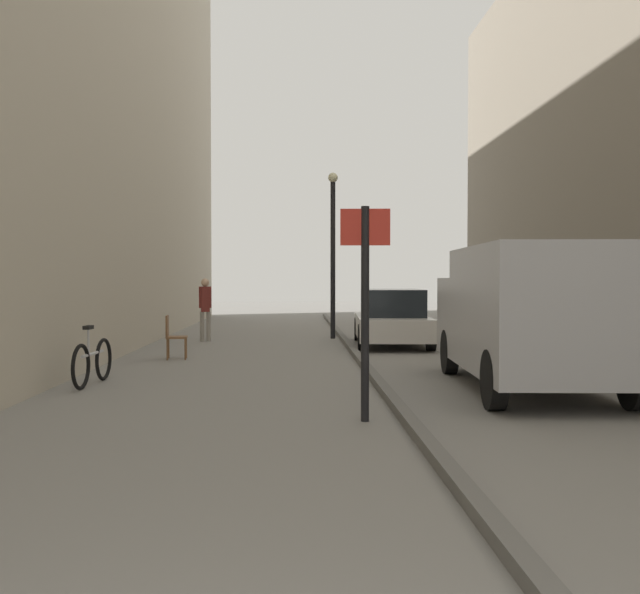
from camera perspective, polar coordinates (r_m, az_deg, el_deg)
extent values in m
plane|color=gray|center=(13.26, -3.01, -6.03)|extent=(80.00, 80.00, 0.00)
cube|color=#615F5B|center=(13.32, 3.84, -5.74)|extent=(0.16, 40.00, 0.12)
cylinder|color=gray|center=(20.11, -8.80, -2.32)|extent=(0.12, 0.12, 0.81)
cylinder|color=gray|center=(20.09, -9.29, -2.32)|extent=(0.12, 0.12, 0.81)
cube|color=maroon|center=(20.06, -9.06, -0.17)|extent=(0.27, 0.24, 0.69)
cylinder|color=maroon|center=(20.08, -8.71, -0.02)|extent=(0.10, 0.10, 0.59)
cylinder|color=maroon|center=(20.05, -9.41, -0.02)|extent=(0.10, 0.10, 0.59)
sphere|color=tan|center=(20.05, -9.06, 1.14)|extent=(0.23, 0.23, 0.23)
cube|color=#B7B7BC|center=(11.06, 16.94, -0.96)|extent=(2.22, 3.83, 1.87)
cube|color=#B7B7BC|center=(13.58, 13.93, -1.49)|extent=(2.11, 1.56, 1.40)
cube|color=black|center=(14.07, 13.47, -0.13)|extent=(1.71, 0.13, 0.62)
cylinder|color=black|center=(13.32, 10.20, -4.29)|extent=(0.26, 0.81, 0.80)
cylinder|color=black|center=(13.73, 17.79, -4.16)|extent=(0.26, 0.81, 0.80)
cylinder|color=black|center=(9.79, 13.60, -6.38)|extent=(0.26, 0.81, 0.80)
cylinder|color=black|center=(10.34, 23.62, -6.05)|extent=(0.26, 0.81, 0.80)
cube|color=silver|center=(18.76, 5.69, -2.31)|extent=(2.02, 4.29, 0.55)
cube|color=black|center=(18.73, 5.70, -0.43)|extent=(1.64, 2.60, 0.68)
cylinder|color=black|center=(20.15, 3.04, -2.54)|extent=(0.23, 0.65, 0.64)
cylinder|color=black|center=(20.27, 7.68, -2.53)|extent=(0.23, 0.65, 0.64)
cylinder|color=black|center=(17.30, 3.36, -3.20)|extent=(0.23, 0.65, 0.64)
cylinder|color=black|center=(17.44, 8.76, -3.18)|extent=(0.23, 0.65, 0.64)
cylinder|color=black|center=(8.72, 3.58, -1.36)|extent=(0.10, 0.10, 2.60)
cube|color=red|center=(8.73, 3.59, 5.54)|extent=(0.60, 0.07, 0.44)
cylinder|color=black|center=(20.72, 1.03, 2.91)|extent=(0.14, 0.14, 4.50)
sphere|color=beige|center=(20.91, 1.03, 9.42)|extent=(0.28, 0.28, 0.28)
torus|color=black|center=(12.81, -16.73, -4.73)|extent=(0.11, 0.72, 0.72)
torus|color=black|center=(11.82, -18.37, -5.26)|extent=(0.11, 0.72, 0.72)
cylinder|color=#B7B7BC|center=(12.30, -17.52, -4.29)|extent=(0.12, 0.95, 0.05)
cylinder|color=#B7B7BC|center=(12.10, -17.83, -3.34)|extent=(0.04, 0.04, 0.40)
cube|color=black|center=(12.08, -17.84, -2.30)|extent=(0.12, 0.25, 0.06)
cylinder|color=brown|center=(15.96, -10.53, -3.96)|extent=(0.04, 0.04, 0.45)
cylinder|color=brown|center=(15.59, -10.60, -4.09)|extent=(0.04, 0.04, 0.45)
cylinder|color=brown|center=(15.98, -11.87, -3.96)|extent=(0.04, 0.04, 0.45)
cylinder|color=brown|center=(15.61, -11.97, -4.09)|extent=(0.04, 0.04, 0.45)
cube|color=brown|center=(15.76, -11.25, -3.14)|extent=(0.48, 0.48, 0.04)
cube|color=brown|center=(15.76, -11.98, -2.25)|extent=(0.08, 0.44, 0.45)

